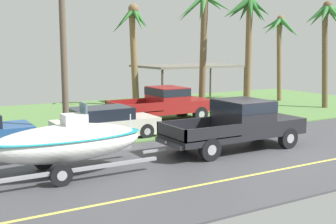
% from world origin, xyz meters
% --- Properties ---
extents(ground, '(36.00, 22.00, 0.11)m').
position_xyz_m(ground, '(0.00, 8.38, -0.01)').
color(ground, '#424247').
extents(pickup_truck_towing, '(5.89, 2.01, 1.89)m').
position_xyz_m(pickup_truck_towing, '(-0.22, 1.10, 1.05)').
color(pickup_truck_towing, black).
rests_on(pickup_truck_towing, ground).
extents(boat_on_trailer, '(6.12, 2.17, 2.20)m').
position_xyz_m(boat_on_trailer, '(-7.07, 1.10, 1.01)').
color(boat_on_trailer, gray).
rests_on(boat_on_trailer, ground).
extents(parked_pickup_background, '(5.57, 2.12, 1.82)m').
position_xyz_m(parked_pickup_background, '(0.36, 7.83, 1.02)').
color(parked_pickup_background, maroon).
rests_on(parked_pickup_background, ground).
extents(parked_sedan_near, '(4.42, 1.82, 1.38)m').
position_xyz_m(parked_sedan_near, '(-4.12, 5.33, 0.67)').
color(parked_sedan_near, beige).
rests_on(parked_sedan_near, ground).
extents(carport_awning, '(7.07, 4.53, 2.66)m').
position_xyz_m(carport_awning, '(5.50, 13.57, 2.54)').
color(carport_awning, '#4C4238').
rests_on(carport_awning, ground).
extents(palm_tree_near_left, '(3.12, 3.02, 7.09)m').
position_xyz_m(palm_tree_near_left, '(3.47, 9.08, 5.10)').
color(palm_tree_near_left, brown).
rests_on(palm_tree_near_left, ground).
extents(palm_tree_near_right, '(2.48, 3.08, 6.65)m').
position_xyz_m(palm_tree_near_right, '(1.56, 14.18, 4.81)').
color(palm_tree_near_right, brown).
rests_on(palm_tree_near_right, ground).
extents(palm_tree_mid, '(3.13, 2.69, 6.78)m').
position_xyz_m(palm_tree_mid, '(5.33, 7.32, 5.23)').
color(palm_tree_mid, brown).
rests_on(palm_tree_mid, ground).
extents(palm_tree_far_left, '(2.74, 3.19, 6.72)m').
position_xyz_m(palm_tree_far_left, '(11.59, 7.18, 5.13)').
color(palm_tree_far_left, brown).
rests_on(palm_tree_far_left, ground).
extents(palm_tree_far_right, '(2.97, 3.32, 6.11)m').
position_xyz_m(palm_tree_far_right, '(11.74, 11.24, 4.69)').
color(palm_tree_far_right, brown).
rests_on(palm_tree_far_right, ground).
extents(utility_pole, '(0.24, 1.80, 7.10)m').
position_xyz_m(utility_pole, '(-6.04, 4.46, 3.70)').
color(utility_pole, brown).
rests_on(utility_pole, ground).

